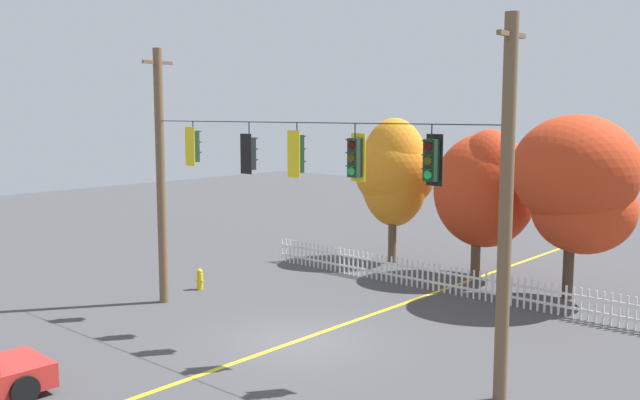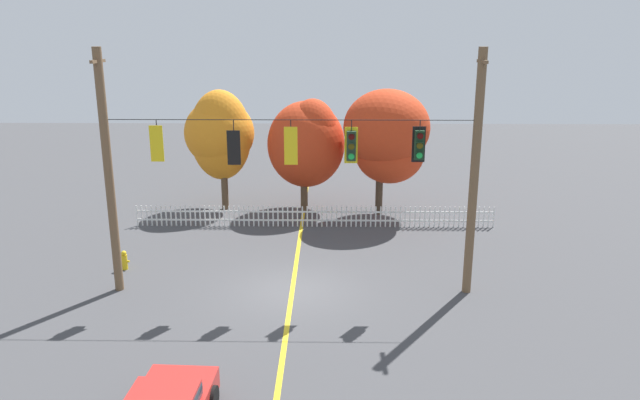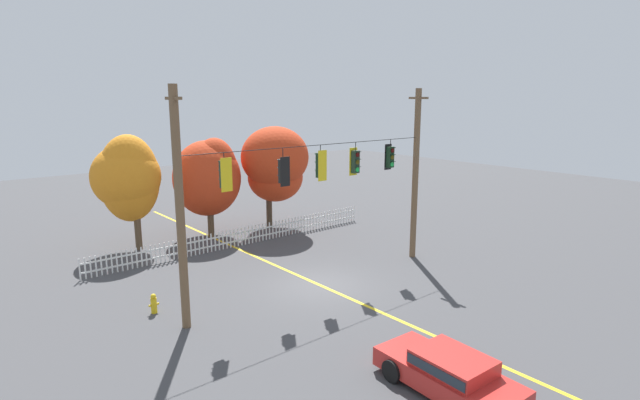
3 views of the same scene
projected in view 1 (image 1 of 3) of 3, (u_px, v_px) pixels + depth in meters
The scene contains 13 objects.
ground at pixel (297, 341), 19.17m from camera, with size 80.00×80.00×0.00m, color #424244.
lane_centerline_stripe at pixel (297, 341), 19.17m from camera, with size 0.16×36.00×0.01m, color gold.
signal_support_span at pixel (297, 189), 18.65m from camera, with size 12.36×1.10×8.23m.
traffic_signal_northbound_secondary at pixel (193, 146), 21.37m from camera, with size 0.43×0.38×1.35m.
traffic_signal_southbound_primary at pixel (249, 153), 19.74m from camera, with size 0.43×0.38×1.45m.
traffic_signal_westbound_side at pixel (297, 154), 18.51m from camera, with size 0.43×0.38×1.44m.
traffic_signal_northbound_primary at pixel (355, 158), 17.24m from camera, with size 0.43×0.38×1.44m.
traffic_signal_eastbound_side at pixel (431, 160), 15.79m from camera, with size 0.43×0.38×1.40m.
white_picket_fence at pixel (453, 281), 24.01m from camera, with size 16.51×0.06×0.98m.
autumn_maple_near_fence at pixel (395, 171), 29.14m from camera, with size 3.49×3.29×5.99m.
autumn_maple_mid at pixel (486, 188), 26.01m from camera, with size 3.83×3.68×5.61m.
autumn_oak_far_east at pixel (580, 186), 22.76m from camera, with size 4.08×3.87×6.16m.
fire_hydrant at pixel (200, 279), 24.73m from camera, with size 0.38×0.22×0.75m.
Camera 1 is at (12.77, -13.47, 6.19)m, focal length 39.43 mm.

